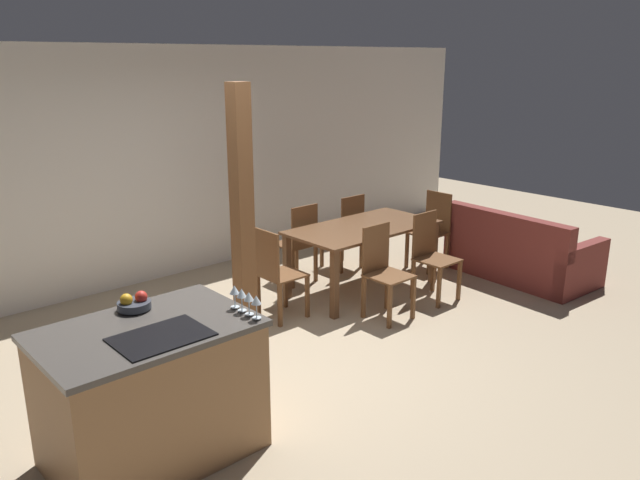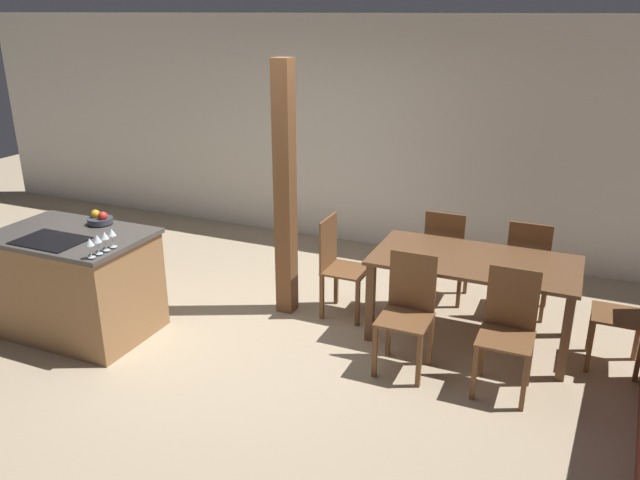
# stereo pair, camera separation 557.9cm
# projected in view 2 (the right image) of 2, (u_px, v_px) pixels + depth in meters

# --- Properties ---
(ground_plane) EXTENTS (16.00, 16.00, 0.00)m
(ground_plane) POSITION_uv_depth(u_px,v_px,m) (249.00, 338.00, 5.51)
(ground_plane) COLOR tan
(wall_back) EXTENTS (11.20, 0.08, 2.70)m
(wall_back) POSITION_uv_depth(u_px,v_px,m) (358.00, 134.00, 7.40)
(wall_back) COLOR silver
(wall_back) RESTS_ON ground_plane
(kitchen_island) EXTENTS (1.33, 0.89, 0.94)m
(kitchen_island) POSITION_uv_depth(u_px,v_px,m) (76.00, 283.00, 5.50)
(kitchen_island) COLOR #9E7047
(kitchen_island) RESTS_ON ground_plane
(fruit_bowl) EXTENTS (0.22, 0.22, 0.12)m
(fruit_bowl) POSITION_uv_depth(u_px,v_px,m) (100.00, 219.00, 5.56)
(fruit_bowl) COLOR #383D47
(fruit_bowl) RESTS_ON kitchen_island
(wine_glass_near) EXTENTS (0.07, 0.07, 0.16)m
(wine_glass_near) POSITION_uv_depth(u_px,v_px,m) (90.00, 243.00, 4.76)
(wine_glass_near) COLOR silver
(wine_glass_near) RESTS_ON kitchen_island
(wine_glass_middle) EXTENTS (0.07, 0.07, 0.16)m
(wine_glass_middle) POSITION_uv_depth(u_px,v_px,m) (97.00, 240.00, 4.83)
(wine_glass_middle) COLOR silver
(wine_glass_middle) RESTS_ON kitchen_island
(wine_glass_far) EXTENTS (0.07, 0.07, 0.16)m
(wine_glass_far) POSITION_uv_depth(u_px,v_px,m) (105.00, 236.00, 4.90)
(wine_glass_far) COLOR silver
(wine_glass_far) RESTS_ON kitchen_island
(wine_glass_end) EXTENTS (0.07, 0.07, 0.16)m
(wine_glass_end) POSITION_uv_depth(u_px,v_px,m) (112.00, 233.00, 4.97)
(wine_glass_end) COLOR silver
(wine_glass_end) RESTS_ON kitchen_island
(dining_table) EXTENTS (1.71, 0.89, 0.75)m
(dining_table) POSITION_uv_depth(u_px,v_px,m) (474.00, 270.00, 5.30)
(dining_table) COLOR brown
(dining_table) RESTS_ON ground_plane
(dining_chair_near_left) EXTENTS (0.40, 0.40, 0.95)m
(dining_chair_near_left) POSITION_uv_depth(u_px,v_px,m) (407.00, 311.00, 4.93)
(dining_chair_near_left) COLOR brown
(dining_chair_near_left) RESTS_ON ground_plane
(dining_chair_near_right) EXTENTS (0.40, 0.40, 0.95)m
(dining_chair_near_right) POSITION_uv_depth(u_px,v_px,m) (508.00, 329.00, 4.64)
(dining_chair_near_right) COLOR brown
(dining_chair_near_right) RESTS_ON ground_plane
(dining_chair_far_left) EXTENTS (0.40, 0.40, 0.95)m
(dining_chair_far_left) POSITION_uv_depth(u_px,v_px,m) (445.00, 254.00, 6.08)
(dining_chair_far_left) COLOR brown
(dining_chair_far_left) RESTS_ON ground_plane
(dining_chair_far_right) EXTENTS (0.40, 0.40, 0.95)m
(dining_chair_far_right) POSITION_uv_depth(u_px,v_px,m) (528.00, 266.00, 5.79)
(dining_chair_far_right) COLOR brown
(dining_chair_far_right) RESTS_ON ground_plane
(dining_chair_head_end) EXTENTS (0.40, 0.40, 0.95)m
(dining_chair_head_end) POSITION_uv_depth(u_px,v_px,m) (339.00, 265.00, 5.82)
(dining_chair_head_end) COLOR brown
(dining_chair_head_end) RESTS_ON ground_plane
(dining_chair_foot_end) EXTENTS (0.40, 0.40, 0.95)m
(dining_chair_foot_end) POSITION_uv_depth(u_px,v_px,m) (630.00, 313.00, 4.90)
(dining_chair_foot_end) COLOR brown
(dining_chair_foot_end) RESTS_ON ground_plane
(timber_post) EXTENTS (0.16, 0.16, 2.36)m
(timber_post) POSITION_uv_depth(u_px,v_px,m) (285.00, 192.00, 5.64)
(timber_post) COLOR brown
(timber_post) RESTS_ON ground_plane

